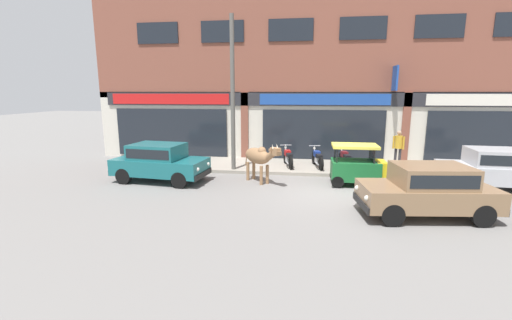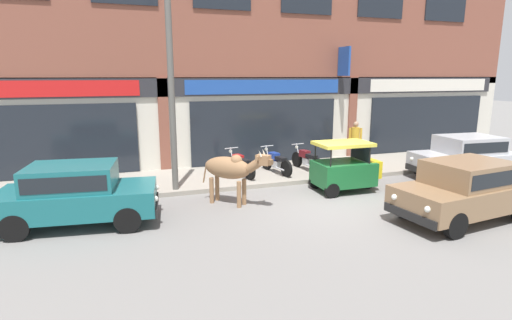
{
  "view_description": "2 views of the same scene",
  "coord_description": "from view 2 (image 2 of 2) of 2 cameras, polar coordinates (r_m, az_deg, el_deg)",
  "views": [
    {
      "loc": [
        -0.92,
        -11.6,
        3.42
      ],
      "look_at": [
        -2.67,
        1.0,
        0.87
      ],
      "focal_mm": 24.0,
      "sensor_mm": 36.0,
      "label": 1
    },
    {
      "loc": [
        -5.28,
        -9.16,
        3.47
      ],
      "look_at": [
        -1.82,
        1.0,
        1.19
      ],
      "focal_mm": 28.0,
      "sensor_mm": 36.0,
      "label": 2
    }
  ],
  "objects": [
    {
      "name": "pedestrian",
      "position": [
        15.87,
        13.99,
        3.14
      ],
      "size": [
        0.46,
        0.32,
        1.6
      ],
      "color": "#2D2D33",
      "rests_on": "sidewalk"
    },
    {
      "name": "utility_pole",
      "position": [
        11.74,
        -12.04,
        10.88
      ],
      "size": [
        0.18,
        0.18,
        6.31
      ],
      "primitive_type": "cylinder",
      "color": "#595651",
      "rests_on": "sidewalk"
    },
    {
      "name": "motorcycle_2",
      "position": [
        14.35,
        7.24,
        0.06
      ],
      "size": [
        0.54,
        1.8,
        0.88
      ],
      "color": "black",
      "rests_on": "sidewalk"
    },
    {
      "name": "shop_building",
      "position": [
        15.67,
        1.05,
        17.62
      ],
      "size": [
        23.0,
        1.4,
        10.38
      ],
      "color": "brown",
      "rests_on": "ground"
    },
    {
      "name": "car_2",
      "position": [
        10.2,
        -24.32,
        -4.18
      ],
      "size": [
        3.74,
        2.0,
        1.46
      ],
      "color": "black",
      "rests_on": "ground"
    },
    {
      "name": "motorcycle_0",
      "position": [
        13.45,
        -2.29,
        -0.66
      ],
      "size": [
        0.66,
        1.78,
        0.88
      ],
      "color": "black",
      "rests_on": "sidewalk"
    },
    {
      "name": "car_0",
      "position": [
        10.9,
        27.77,
        -3.5
      ],
      "size": [
        3.74,
        2.0,
        1.46
      ],
      "color": "black",
      "rests_on": "ground"
    },
    {
      "name": "car_1",
      "position": [
        15.35,
        27.87,
        0.64
      ],
      "size": [
        3.69,
        1.81,
        1.46
      ],
      "color": "black",
      "rests_on": "ground"
    },
    {
      "name": "cow",
      "position": [
        10.78,
        -3.65,
        -1.24
      ],
      "size": [
        1.66,
        1.7,
        1.61
      ],
      "color": "#936B47",
      "rests_on": "ground"
    },
    {
      "name": "motorcycle_1",
      "position": [
        13.84,
        2.89,
        -0.3
      ],
      "size": [
        0.61,
        1.79,
        0.88
      ],
      "color": "black",
      "rests_on": "sidewalk"
    },
    {
      "name": "ground_plane",
      "position": [
        11.12,
        10.68,
        -6.38
      ],
      "size": [
        90.0,
        90.0,
        0.0
      ],
      "primitive_type": "plane",
      "color": "slate"
    },
    {
      "name": "sidewalk",
      "position": [
        14.33,
        3.39,
        -1.74
      ],
      "size": [
        19.0,
        3.06,
        0.14
      ],
      "primitive_type": "cube",
      "color": "gray",
      "rests_on": "ground"
    },
    {
      "name": "auto_rickshaw",
      "position": [
        12.4,
        12.66,
        -1.39
      ],
      "size": [
        2.0,
        1.18,
        1.52
      ],
      "color": "black",
      "rests_on": "ground"
    }
  ]
}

